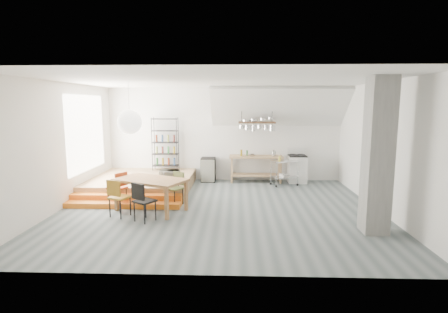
{
  "coord_description": "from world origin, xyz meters",
  "views": [
    {
      "loc": [
        0.43,
        -8.6,
        2.64
      ],
      "look_at": [
        0.1,
        0.8,
        1.23
      ],
      "focal_mm": 28.0,
      "sensor_mm": 36.0,
      "label": 1
    }
  ],
  "objects_px": {
    "stove": "(297,168)",
    "rolling_cart": "(284,169)",
    "dining_table": "(151,182)",
    "mini_fridge": "(208,170)"
  },
  "relations": [
    {
      "from": "stove",
      "to": "dining_table",
      "type": "relative_size",
      "value": 0.6
    },
    {
      "from": "dining_table",
      "to": "mini_fridge",
      "type": "bearing_deg",
      "value": 96.02
    },
    {
      "from": "rolling_cart",
      "to": "mini_fridge",
      "type": "height_order",
      "value": "rolling_cart"
    },
    {
      "from": "stove",
      "to": "dining_table",
      "type": "distance_m",
      "value": 5.37
    },
    {
      "from": "stove",
      "to": "rolling_cart",
      "type": "distance_m",
      "value": 0.67
    },
    {
      "from": "stove",
      "to": "rolling_cart",
      "type": "relative_size",
      "value": 1.25
    },
    {
      "from": "mini_fridge",
      "to": "stove",
      "type": "bearing_deg",
      "value": -0.83
    },
    {
      "from": "dining_table",
      "to": "rolling_cart",
      "type": "bearing_deg",
      "value": 62.9
    },
    {
      "from": "rolling_cart",
      "to": "mini_fridge",
      "type": "relative_size",
      "value": 1.14
    },
    {
      "from": "stove",
      "to": "dining_table",
      "type": "bearing_deg",
      "value": -141.31
    }
  ]
}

